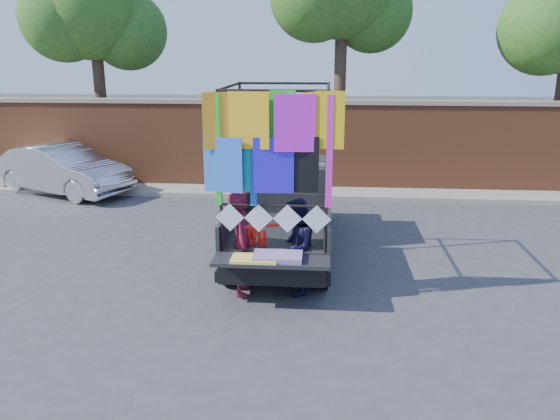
# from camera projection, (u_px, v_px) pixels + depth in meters

# --- Properties ---
(ground) EXTENTS (90.00, 90.00, 0.00)m
(ground) POSITION_uv_depth(u_px,v_px,m) (288.00, 284.00, 9.54)
(ground) COLOR #38383A
(ground) RESTS_ON ground
(brick_wall) EXTENTS (30.00, 0.45, 2.61)m
(brick_wall) POSITION_uv_depth(u_px,v_px,m) (305.00, 144.00, 15.88)
(brick_wall) COLOR brown
(brick_wall) RESTS_ON ground
(curb) EXTENTS (30.00, 1.20, 0.12)m
(curb) POSITION_uv_depth(u_px,v_px,m) (303.00, 192.00, 15.55)
(curb) COLOR gray
(curb) RESTS_ON ground
(tree_left) EXTENTS (4.20, 3.30, 7.05)m
(tree_left) POSITION_uv_depth(u_px,v_px,m) (93.00, 11.00, 16.42)
(tree_left) COLOR #38281C
(tree_left) RESTS_ON ground
(pickup_truck) EXTENTS (2.13, 5.35, 3.37)m
(pickup_truck) POSITION_uv_depth(u_px,v_px,m) (285.00, 206.00, 11.22)
(pickup_truck) COLOR black
(pickup_truck) RESTS_ON ground
(sedan) EXTENTS (4.49, 3.06, 1.40)m
(sedan) POSITION_uv_depth(u_px,v_px,m) (63.00, 169.00, 15.53)
(sedan) COLOR silver
(sedan) RESTS_ON ground
(woman) EXTENTS (0.49, 0.69, 1.76)m
(woman) POSITION_uv_depth(u_px,v_px,m) (242.00, 243.00, 8.94)
(woman) COLOR maroon
(woman) RESTS_ON ground
(man) EXTENTS (0.70, 0.86, 1.63)m
(man) POSITION_uv_depth(u_px,v_px,m) (296.00, 247.00, 8.95)
(man) COLOR black
(man) RESTS_ON ground
(streamer_bundle) EXTENTS (0.99, 0.35, 0.70)m
(streamer_bundle) POSITION_uv_depth(u_px,v_px,m) (262.00, 237.00, 8.91)
(streamer_bundle) COLOR red
(streamer_bundle) RESTS_ON ground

